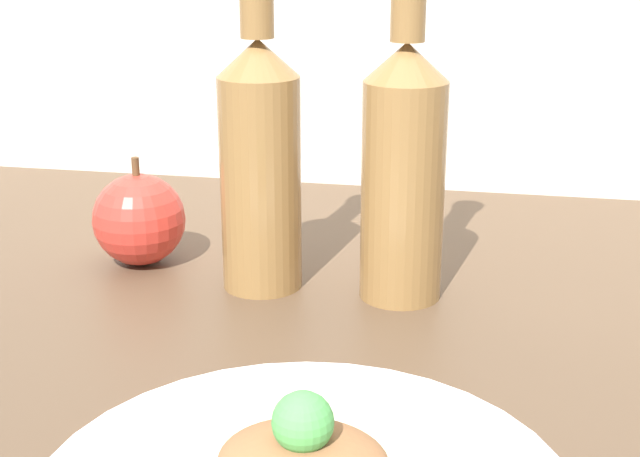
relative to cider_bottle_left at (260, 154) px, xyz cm
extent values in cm
cube|color=brown|center=(11.36, -19.65, -13.66)|extent=(180.00, 110.00, 4.00)
sphere|color=#4CA34C|center=(10.10, -30.49, -6.04)|extent=(3.23, 3.23, 3.23)
cylinder|color=olive|center=(0.00, 0.00, -2.66)|extent=(6.76, 6.76, 18.00)
cone|color=olive|center=(0.00, 0.00, 7.86)|extent=(6.76, 6.76, 3.04)
cylinder|color=olive|center=(11.86, 0.00, -2.66)|extent=(6.76, 6.76, 18.00)
cone|color=olive|center=(11.86, 0.00, 7.86)|extent=(6.76, 6.76, 3.04)
sphere|color=red|center=(-12.27, 3.02, -7.47)|extent=(8.38, 8.38, 8.38)
cylinder|color=brown|center=(-12.27, 3.02, -2.62)|extent=(0.67, 0.67, 1.89)
camera|label=1|loc=(18.50, -69.10, 17.78)|focal=50.00mm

